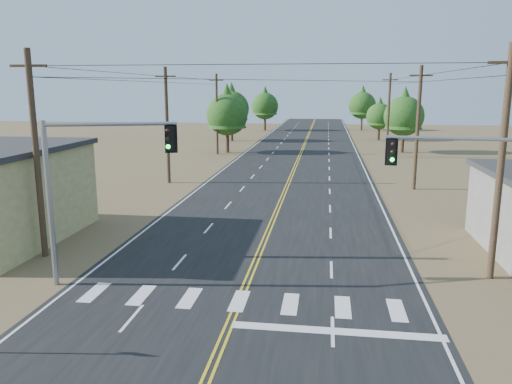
# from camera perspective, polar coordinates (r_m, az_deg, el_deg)

# --- Properties ---
(road) EXTENTS (15.00, 200.00, 0.02)m
(road) POSITION_cam_1_polar(r_m,az_deg,el_deg) (40.91, 3.38, 0.20)
(road) COLOR black
(road) RESTS_ON ground
(utility_pole_left_near) EXTENTS (1.80, 0.30, 10.00)m
(utility_pole_left_near) POSITION_cam_1_polar(r_m,az_deg,el_deg) (26.06, -23.82, 4.02)
(utility_pole_left_near) COLOR #4C3826
(utility_pole_left_near) RESTS_ON ground
(utility_pole_left_mid) EXTENTS (1.80, 0.30, 10.00)m
(utility_pole_left_mid) POSITION_cam_1_polar(r_m,az_deg,el_deg) (44.24, -10.12, 7.59)
(utility_pole_left_mid) COLOR #4C3826
(utility_pole_left_mid) RESTS_ON ground
(utility_pole_left_far) EXTENTS (1.80, 0.30, 10.00)m
(utility_pole_left_far) POSITION_cam_1_polar(r_m,az_deg,el_deg) (63.53, -4.50, 8.93)
(utility_pole_left_far) COLOR #4C3826
(utility_pole_left_far) RESTS_ON ground
(utility_pole_right_near) EXTENTS (1.80, 0.30, 10.00)m
(utility_pole_right_near) POSITION_cam_1_polar(r_m,az_deg,el_deg) (23.34, 26.22, 3.02)
(utility_pole_right_near) COLOR #4C3826
(utility_pole_right_near) RESTS_ON ground
(utility_pole_right_mid) EXTENTS (1.80, 0.30, 10.00)m
(utility_pole_right_mid) POSITION_cam_1_polar(r_m,az_deg,el_deg) (42.70, 17.99, 7.06)
(utility_pole_right_mid) COLOR #4C3826
(utility_pole_right_mid) RESTS_ON ground
(utility_pole_right_far) EXTENTS (1.80, 0.30, 10.00)m
(utility_pole_right_far) POSITION_cam_1_polar(r_m,az_deg,el_deg) (62.47, 14.89, 8.53)
(utility_pole_right_far) COLOR #4C3826
(utility_pole_right_far) RESTS_ON ground
(signal_mast_left) EXTENTS (5.14, 1.88, 6.94)m
(signal_mast_left) POSITION_cam_1_polar(r_m,az_deg,el_deg) (21.70, -18.83, 1.81)
(signal_mast_left) COLOR gray
(signal_mast_left) RESTS_ON ground
(signal_mast_right) EXTENTS (5.55, 0.81, 6.44)m
(signal_mast_right) POSITION_cam_1_polar(r_m,az_deg,el_deg) (21.40, 24.73, 0.44)
(signal_mast_right) COLOR gray
(signal_mast_right) RESTS_ON ground
(tree_left_near) EXTENTS (5.33, 5.33, 8.88)m
(tree_left_near) POSITION_cam_1_polar(r_m,az_deg,el_deg) (64.97, -3.32, 9.29)
(tree_left_near) COLOR #3F2D1E
(tree_left_near) RESTS_ON ground
(tree_left_mid) EXTENTS (5.53, 5.53, 9.22)m
(tree_left_mid) POSITION_cam_1_polar(r_m,az_deg,el_deg) (79.87, -2.81, 9.89)
(tree_left_mid) COLOR #3F2D1E
(tree_left_mid) RESTS_ON ground
(tree_left_far) EXTENTS (5.26, 5.26, 8.77)m
(tree_left_far) POSITION_cam_1_polar(r_m,az_deg,el_deg) (100.10, 1.03, 10.11)
(tree_left_far) COLOR #3F2D1E
(tree_left_far) RESTS_ON ground
(tree_right_near) EXTENTS (5.12, 5.12, 8.53)m
(tree_right_near) POSITION_cam_1_polar(r_m,az_deg,el_deg) (67.78, 16.58, 8.75)
(tree_right_near) COLOR #3F2D1E
(tree_right_near) RESTS_ON ground
(tree_right_mid) EXTENTS (4.18, 4.18, 6.97)m
(tree_right_mid) POSITION_cam_1_polar(r_m,az_deg,el_deg) (83.11, 13.94, 8.68)
(tree_right_mid) COLOR #3F2D1E
(tree_right_mid) RESTS_ON ground
(tree_right_far) EXTENTS (5.36, 5.36, 8.93)m
(tree_right_far) POSITION_cam_1_polar(r_m,az_deg,el_deg) (103.08, 12.07, 9.96)
(tree_right_far) COLOR #3F2D1E
(tree_right_far) RESTS_ON ground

